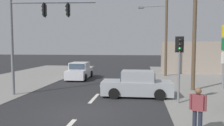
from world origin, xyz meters
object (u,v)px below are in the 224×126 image
(pedestrian_at_kerb, at_px, (198,108))
(traffic_signal_mast, at_px, (32,28))
(pedestal_signal_right_kerb, at_px, (179,58))
(sedan_oncoming_near, at_px, (80,71))
(utility_pole_midground_right, at_px, (195,23))
(utility_pole_background_right, at_px, (165,24))
(sedan_oncoming_mid, at_px, (137,85))

(pedestrian_at_kerb, bearing_deg, traffic_signal_mast, 149.35)
(traffic_signal_mast, relative_size, pedestal_signal_right_kerb, 1.69)
(pedestal_signal_right_kerb, height_order, sedan_oncoming_near, pedestal_signal_right_kerb)
(utility_pole_midground_right, bearing_deg, sedan_oncoming_near, 155.14)
(pedestrian_at_kerb, bearing_deg, sedan_oncoming_near, 122.12)
(sedan_oncoming_near, bearing_deg, pedestal_signal_right_kerb, -46.20)
(traffic_signal_mast, bearing_deg, pedestal_signal_right_kerb, -6.01)
(utility_pole_midground_right, bearing_deg, traffic_signal_mast, -164.49)
(pedestal_signal_right_kerb, bearing_deg, pedestrian_at_kerb, -90.68)
(traffic_signal_mast, bearing_deg, utility_pole_background_right, 48.51)
(pedestal_signal_right_kerb, bearing_deg, traffic_signal_mast, 173.99)
(sedan_oncoming_near, bearing_deg, traffic_signal_mast, -97.14)
(utility_pole_background_right, bearing_deg, pedestal_signal_right_kerb, -92.01)
(utility_pole_midground_right, xyz_separation_m, sedan_oncoming_near, (-9.32, 4.32, -3.91))
(sedan_oncoming_near, xyz_separation_m, pedestrian_at_kerb, (7.69, -12.24, 0.22))
(utility_pole_background_right, xyz_separation_m, sedan_oncoming_mid, (-2.62, -9.70, -4.64))
(utility_pole_midground_right, height_order, sedan_oncoming_near, utility_pole_midground_right)
(utility_pole_midground_right, relative_size, pedestrian_at_kerb, 5.38)
(utility_pole_midground_right, height_order, traffic_signal_mast, utility_pole_midground_right)
(utility_pole_background_right, height_order, pedestal_signal_right_kerb, utility_pole_background_right)
(pedestal_signal_right_kerb, height_order, pedestrian_at_kerb, pedestal_signal_right_kerb)
(utility_pole_midground_right, bearing_deg, utility_pole_background_right, 99.26)
(sedan_oncoming_mid, bearing_deg, utility_pole_background_right, 74.89)
(utility_pole_background_right, distance_m, pedestal_signal_right_kerb, 11.49)
(utility_pole_background_right, xyz_separation_m, traffic_signal_mast, (-9.02, -10.20, -1.19))
(sedan_oncoming_mid, relative_size, pedestrian_at_kerb, 2.62)
(utility_pole_background_right, height_order, pedestrian_at_kerb, utility_pole_background_right)
(traffic_signal_mast, height_order, sedan_oncoming_near, traffic_signal_mast)
(sedan_oncoming_mid, xyz_separation_m, pedestrian_at_kerb, (2.18, -5.59, 0.22))
(sedan_oncoming_mid, distance_m, sedan_oncoming_near, 8.64)
(utility_pole_midground_right, height_order, pedestrian_at_kerb, utility_pole_midground_right)
(sedan_oncoming_near, bearing_deg, utility_pole_midground_right, -24.86)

